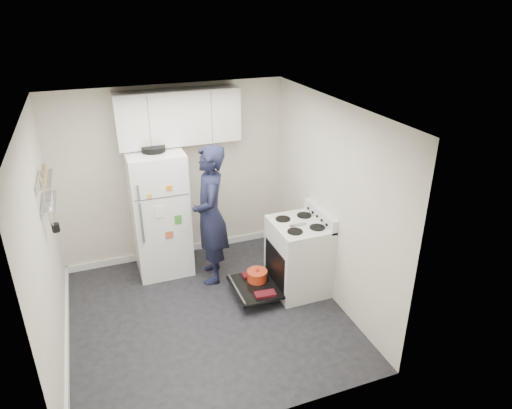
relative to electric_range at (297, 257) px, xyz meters
name	(u,v)px	position (x,y,z in m)	size (l,w,h in m)	color
room	(199,226)	(-1.29, -0.12, 0.74)	(3.21, 3.21, 2.51)	black
electric_range	(297,257)	(0.00, 0.00, 0.00)	(0.66, 0.76, 1.10)	silver
open_oven_door	(256,283)	(-0.56, 0.04, -0.29)	(0.55, 0.70, 0.21)	black
refrigerator	(160,212)	(-1.55, 1.10, 0.40)	(0.72, 0.74, 1.80)	white
upper_cabinets	(178,117)	(-1.16, 1.28, 1.63)	(1.60, 0.33, 0.70)	silver
wall_shelf_rack	(47,191)	(-2.78, 0.34, 1.21)	(0.14, 0.60, 0.61)	#B2B2B7
person	(210,215)	(-0.96, 0.64, 0.47)	(0.69, 0.45, 1.88)	black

